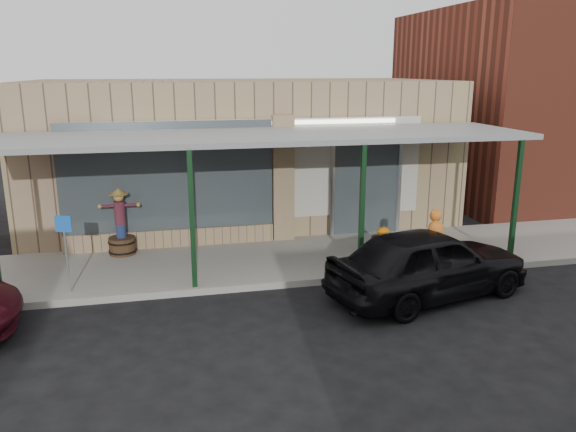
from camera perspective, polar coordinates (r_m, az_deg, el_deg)
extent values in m
plane|color=black|center=(10.21, 1.70, -11.51)|extent=(120.00, 120.00, 0.00)
cube|color=gray|center=(13.43, -2.09, -4.60)|extent=(40.00, 3.20, 0.15)
cube|color=#93765A|center=(17.39, -4.95, 6.66)|extent=(12.00, 6.00, 4.20)
cube|color=#404A4E|center=(14.16, -12.05, 3.75)|extent=(5.20, 0.06, 2.80)
cube|color=#404A4E|center=(15.31, 7.88, 3.21)|extent=(1.80, 0.06, 2.80)
cube|color=#93765A|center=(14.56, -0.52, 3.56)|extent=(0.55, 0.30, 3.40)
cube|color=#93765A|center=(14.58, -11.73, -2.21)|extent=(5.20, 0.30, 0.50)
cube|color=#B6B0A2|center=(14.45, -3.31, 4.66)|extent=(9.00, 0.02, 2.60)
cube|color=white|center=(14.26, -3.36, 9.39)|extent=(7.50, 0.03, 0.10)
cube|color=slate|center=(12.76, -2.21, 8.12)|extent=(12.00, 3.00, 0.12)
cube|color=black|center=(11.42, -9.72, -0.53)|extent=(0.10, 0.10, 2.95)
cube|color=black|center=(12.12, 7.51, 0.44)|extent=(0.10, 0.10, 2.95)
cube|color=black|center=(13.82, 22.10, 1.23)|extent=(0.10, 0.10, 2.95)
cylinder|color=#43311A|center=(14.22, -16.48, -2.90)|extent=(0.83, 0.83, 0.42)
cylinder|color=navy|center=(14.12, -16.59, -1.47)|extent=(0.30, 0.30, 0.31)
cylinder|color=maroon|center=(14.01, -16.72, 0.28)|extent=(0.33, 0.33, 0.58)
sphere|color=gold|center=(13.92, -16.84, 1.87)|extent=(0.23, 0.23, 0.23)
cone|color=gold|center=(13.89, -16.88, 2.42)|extent=(0.38, 0.38, 0.15)
cylinder|color=#43311A|center=(13.94, 9.62, -2.90)|extent=(0.68, 0.68, 0.39)
ellipsoid|color=#FF9C10|center=(13.85, 9.67, -1.63)|extent=(0.31, 0.31, 0.25)
cylinder|color=#4C471E|center=(13.81, 9.70, -1.05)|extent=(0.04, 0.04, 0.06)
cylinder|color=gray|center=(12.04, -21.51, -4.40)|extent=(0.04, 0.04, 1.27)
cube|color=blue|center=(11.81, -21.87, -0.74)|extent=(0.32, 0.12, 0.33)
imported|color=black|center=(11.68, 14.12, -4.64)|extent=(4.58, 2.76, 1.46)
ellipsoid|color=orange|center=(12.48, 14.78, -1.42)|extent=(0.35, 0.29, 0.45)
sphere|color=orange|center=(12.44, 14.78, 0.03)|extent=(0.25, 0.25, 0.25)
cylinder|color=#176817|center=(12.43, 14.84, -0.62)|extent=(0.17, 0.17, 0.02)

